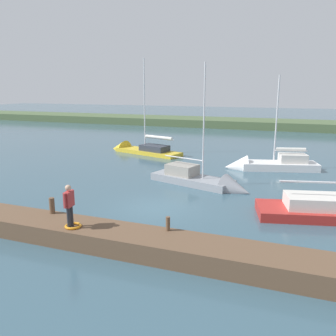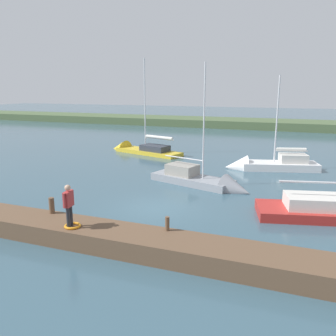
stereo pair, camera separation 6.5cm
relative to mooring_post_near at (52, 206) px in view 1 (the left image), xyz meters
name	(u,v)px [view 1 (the left image)]	position (x,y,z in m)	size (l,w,h in m)	color
ground_plane	(156,209)	(-3.28, -4.13, -1.13)	(200.00, 200.00, 0.00)	#385666
far_shoreline	(253,127)	(-3.28, -45.08, -1.13)	(180.00, 8.00, 2.40)	#4C603D
dock_pier	(111,238)	(-3.28, 0.64, -0.74)	(21.86, 1.84, 0.77)	brown
mooring_post_near	(52,206)	(0.00, 0.00, 0.00)	(0.23, 0.23, 0.71)	brown
mooring_post_far	(168,224)	(-5.46, 0.00, -0.08)	(0.17, 0.17, 0.56)	brown
life_ring_buoy	(73,226)	(-1.80, 1.01, -0.31)	(0.66, 0.66, 0.10)	orange
sailboat_far_left	(206,183)	(-4.65, -9.25, -0.95)	(7.15, 3.81, 8.60)	gray
sailboat_behind_pier	(138,151)	(4.65, -18.69, -1.00)	(8.46, 4.25, 9.84)	gold
sailboat_inner_slip	(265,167)	(-7.81, -15.51, -0.92)	(7.28, 3.71, 7.97)	white
person_on_dock	(69,203)	(-1.73, 1.07, 0.67)	(0.27, 0.66, 1.76)	#28282D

